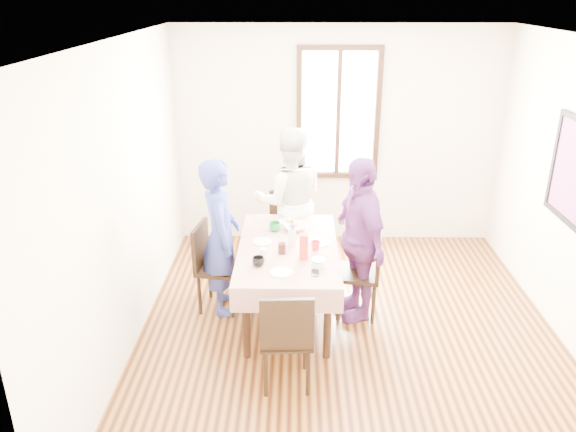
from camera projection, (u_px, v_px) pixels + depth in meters
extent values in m
plane|color=black|center=(348.00, 333.00, 5.37)|extent=(4.50, 4.50, 0.00)
plane|color=beige|center=(337.00, 137.00, 6.94)|extent=(4.00, 0.00, 4.00)
cube|color=black|center=(338.00, 114.00, 6.81)|extent=(1.02, 0.06, 1.62)
cube|color=white|center=(338.00, 114.00, 6.82)|extent=(0.90, 0.02, 1.50)
cube|color=red|center=(572.00, 170.00, 5.03)|extent=(0.04, 0.76, 0.96)
cube|color=black|center=(288.00, 282.00, 5.54)|extent=(0.83, 1.52, 0.75)
cube|color=#580A00|center=(288.00, 247.00, 5.39)|extent=(0.95, 1.64, 0.01)
cube|color=black|center=(220.00, 267.00, 5.65)|extent=(0.48, 0.48, 0.91)
cube|color=black|center=(358.00, 273.00, 5.54)|extent=(0.49, 0.49, 0.91)
cube|color=black|center=(290.00, 232.00, 6.47)|extent=(0.48, 0.48, 0.91)
cube|color=black|center=(286.00, 336.00, 4.54)|extent=(0.44, 0.44, 0.91)
imported|color=navy|center=(220.00, 237.00, 5.52)|extent=(0.48, 0.64, 1.59)
imported|color=white|center=(290.00, 201.00, 6.31)|extent=(0.89, 0.73, 1.69)
imported|color=#642D6F|center=(358.00, 239.00, 5.40)|extent=(0.67, 1.04, 1.65)
imported|color=black|center=(258.00, 262.00, 5.00)|extent=(0.14, 0.14, 0.09)
imported|color=red|center=(315.00, 245.00, 5.31)|extent=(0.12, 0.12, 0.09)
imported|color=#0C7226|center=(275.00, 227.00, 5.72)|extent=(0.13, 0.13, 0.09)
imported|color=white|center=(296.00, 227.00, 5.75)|extent=(0.28, 0.28, 0.06)
cube|color=red|center=(304.00, 247.00, 5.10)|extent=(0.08, 0.08, 0.24)
cylinder|color=white|center=(318.00, 263.00, 4.99)|extent=(0.12, 0.12, 0.06)
cylinder|color=black|center=(282.00, 248.00, 5.23)|extent=(0.07, 0.07, 0.10)
cylinder|color=silver|center=(263.00, 254.00, 5.13)|extent=(0.07, 0.07, 0.10)
cube|color=black|center=(315.00, 273.00, 4.88)|extent=(0.07, 0.13, 0.01)
cylinder|color=silver|center=(292.00, 237.00, 5.39)|extent=(0.08, 0.08, 0.16)
cylinder|color=white|center=(263.00, 242.00, 5.48)|extent=(0.20, 0.20, 0.01)
cylinder|color=white|center=(319.00, 243.00, 5.46)|extent=(0.20, 0.20, 0.01)
cylinder|color=white|center=(288.00, 222.00, 5.94)|extent=(0.20, 0.20, 0.01)
cylinder|color=white|center=(281.00, 272.00, 4.89)|extent=(0.20, 0.20, 0.01)
cylinder|color=blue|center=(318.00, 260.00, 4.98)|extent=(0.12, 0.12, 0.01)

